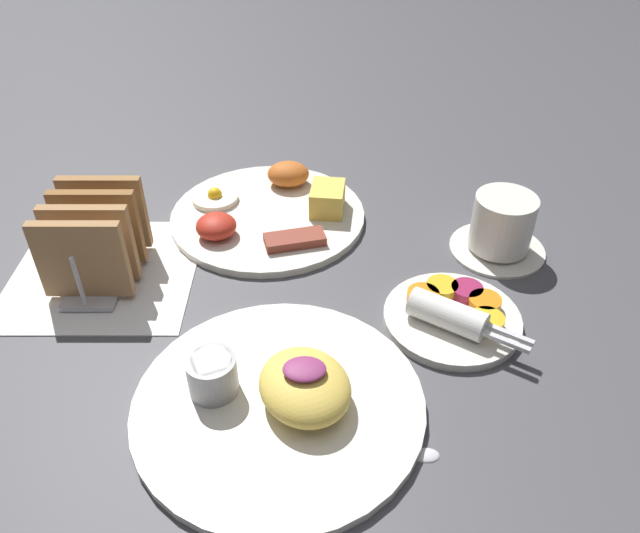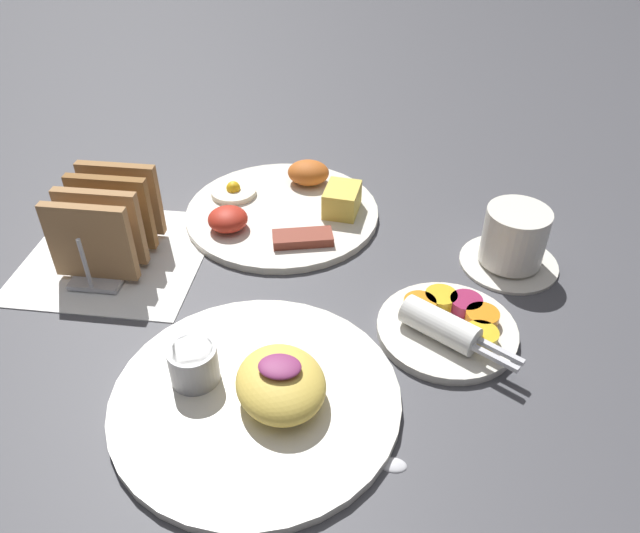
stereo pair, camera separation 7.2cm
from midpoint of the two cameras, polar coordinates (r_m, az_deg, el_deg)
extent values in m
plane|color=#47474C|center=(0.71, -2.50, -4.11)|extent=(3.00, 3.00, 0.00)
cube|color=white|center=(0.81, -15.79, 0.85)|extent=(0.22, 0.22, 0.00)
cylinder|color=silver|center=(0.86, -1.07, 4.85)|extent=(0.26, 0.26, 0.01)
cube|color=#E5C64C|center=(0.85, 4.47, 6.02)|extent=(0.05, 0.06, 0.04)
ellipsoid|color=#C66023|center=(0.91, 1.22, 8.51)|extent=(0.06, 0.05, 0.03)
cylinder|color=#F4EACC|center=(0.89, -5.61, 6.73)|extent=(0.06, 0.06, 0.01)
sphere|color=yellow|center=(0.89, -5.64, 7.07)|extent=(0.02, 0.02, 0.02)
ellipsoid|color=red|center=(0.81, -5.94, 4.25)|extent=(0.05, 0.05, 0.03)
cube|color=brown|center=(0.79, 1.01, 2.52)|extent=(0.08, 0.05, 0.01)
cylinder|color=silver|center=(0.70, 14.44, -5.76)|extent=(0.15, 0.15, 0.01)
cylinder|color=gold|center=(0.68, 17.48, -6.24)|extent=(0.04, 0.04, 0.01)
cylinder|color=orange|center=(0.70, 17.50, -4.71)|extent=(0.04, 0.04, 0.01)
cylinder|color=#99234C|center=(0.72, 16.02, -3.42)|extent=(0.04, 0.04, 0.01)
cylinder|color=gold|center=(0.72, 13.85, -2.99)|extent=(0.04, 0.04, 0.01)
cylinder|color=orange|center=(0.70, 12.02, -3.63)|extent=(0.04, 0.04, 0.01)
cylinder|color=white|center=(0.67, 13.95, -5.34)|extent=(0.09, 0.07, 0.03)
cube|color=silver|center=(0.66, 19.27, -7.47)|extent=(0.05, 0.03, 0.00)
cube|color=silver|center=(0.65, 18.83, -8.07)|extent=(0.05, 0.03, 0.00)
cylinder|color=silver|center=(0.61, -2.46, -12.14)|extent=(0.28, 0.28, 0.01)
ellipsoid|color=#EAC651|center=(0.59, -0.07, -10.82)|extent=(0.12, 0.12, 0.04)
ellipsoid|color=#8C3366|center=(0.57, -0.07, -9.30)|extent=(0.04, 0.03, 0.01)
cylinder|color=#99999E|center=(0.61, -8.18, -8.96)|extent=(0.05, 0.05, 0.04)
cylinder|color=white|center=(0.60, -8.31, -7.91)|extent=(0.04, 0.04, 0.01)
cube|color=#B7B7BC|center=(0.81, -15.84, 1.10)|extent=(0.06, 0.15, 0.01)
cube|color=#AA7C4E|center=(0.75, -17.73, 2.05)|extent=(0.10, 0.01, 0.10)
cube|color=#A97B4D|center=(0.77, -16.87, 3.43)|extent=(0.10, 0.01, 0.10)
cube|color=olive|center=(0.79, -16.07, 4.73)|extent=(0.10, 0.01, 0.10)
cube|color=#9E7042|center=(0.82, -15.31, 5.96)|extent=(0.10, 0.01, 0.10)
cylinder|color=#B7B7BC|center=(0.74, -18.14, 0.15)|extent=(0.01, 0.01, 0.07)
cylinder|color=#B7B7BC|center=(0.84, -14.65, 5.92)|extent=(0.01, 0.01, 0.07)
cylinder|color=silver|center=(0.81, 19.31, 0.31)|extent=(0.12, 0.12, 0.01)
cylinder|color=silver|center=(0.79, 19.88, 2.55)|extent=(0.08, 0.08, 0.07)
cylinder|color=#381E0F|center=(0.78, 20.35, 4.35)|extent=(0.06, 0.06, 0.01)
cube|color=silver|center=(0.61, 6.43, -13.35)|extent=(0.07, 0.09, 0.00)
ellipsoid|color=silver|center=(0.58, 10.49, -17.41)|extent=(0.02, 0.02, 0.01)
camera|label=1|loc=(0.04, -87.14, 2.22)|focal=35.00mm
camera|label=2|loc=(0.04, 92.86, -2.22)|focal=35.00mm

